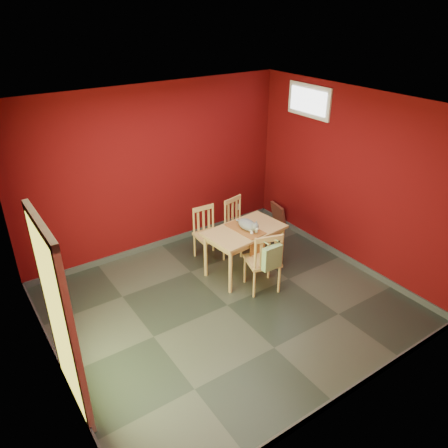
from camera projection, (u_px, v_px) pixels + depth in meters
ground at (227, 305)px, 6.03m from camera, size 4.50×4.50×0.00m
room_shell at (227, 302)px, 6.01m from camera, size 4.50×4.50×4.50m
doorway at (58, 315)px, 4.11m from camera, size 0.06×1.01×2.13m
window at (309, 101)px, 6.79m from camera, size 0.05×0.90×0.50m
outlet_plate at (237, 207)px, 8.15m from camera, size 0.08×0.02×0.12m
dining_table at (245, 235)px, 6.50m from camera, size 1.24×0.80×0.73m
table_runner at (249, 235)px, 6.40m from camera, size 0.37×0.66×0.32m
chair_far_left at (208, 233)px, 6.95m from camera, size 0.43×0.43×0.87m
chair_far_right at (239, 224)px, 7.20m from camera, size 0.50×0.50×0.89m
chair_near at (264, 260)px, 6.15m from camera, size 0.55×0.55×0.95m
tote_bag at (272, 257)px, 5.89m from camera, size 0.29×0.18×0.41m
cat at (247, 223)px, 6.41m from camera, size 0.28×0.45×0.21m
picture_frame at (278, 214)px, 8.13m from camera, size 0.18×0.40×0.39m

